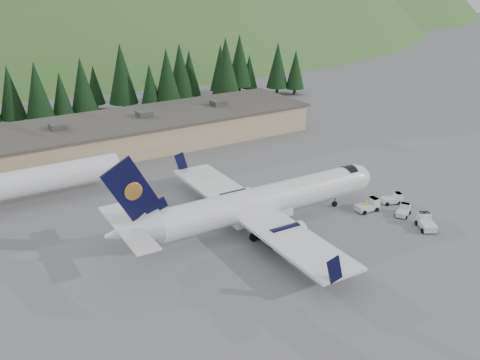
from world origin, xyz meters
name	(u,v)px	position (x,y,z in m)	size (l,w,h in m)	color
ground	(266,225)	(0.00, 0.00, 0.00)	(600.00, 600.00, 0.00)	slate
airliner	(259,203)	(-1.07, 0.02, 3.23)	(36.44, 34.11, 12.13)	white
second_airliner	(14,183)	(-24.92, 22.00, 3.32)	(27.50, 11.00, 10.05)	white
baggage_tug_a	(369,205)	(13.96, -3.53, 0.73)	(3.19, 2.09, 1.64)	silver
baggage_tug_b	(393,199)	(18.43, -3.59, 0.65)	(3.02, 2.37, 1.45)	silver
baggage_tug_c	(426,222)	(16.31, -10.86, 0.77)	(3.07, 3.60, 1.72)	silver
terminal_building	(118,134)	(-5.01, 38.00, 2.62)	(71.00, 17.00, 6.10)	tan
baggage_tug_d	(404,210)	(16.79, -6.88, 0.62)	(2.89, 2.41, 1.38)	silver
ramp_worker	(366,205)	(13.38, -3.51, 0.83)	(0.61, 0.40, 1.66)	#F6DD00
tree_line	(71,86)	(-6.94, 58.79, 7.55)	(112.82, 17.26, 14.10)	black
hills	(127,191)	(53.34, 207.38, -82.80)	(614.00, 330.00, 300.00)	#2C5E25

